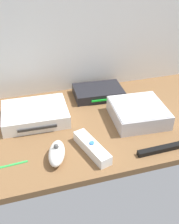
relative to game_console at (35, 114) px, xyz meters
The scene contains 9 objects.
ground_plane 18.30cm from the game_console, 21.28° to the right, with size 100.00×48.00×2.00cm, color brown.
back_wall 38.68cm from the game_console, 47.08° to the left, with size 110.00×1.20×64.00cm, color silver.
game_console is the anchor object (origin of this frame).
mini_computer 34.04cm from the game_console, 15.86° to the right, with size 18.15×18.15×5.30cm.
network_router 26.43cm from the game_console, 20.15° to the left, with size 18.68×13.15×3.40cm.
remote_wand 24.56cm from the game_console, 57.11° to the right, with size 7.50×15.22×3.40cm.
remote_nunchuk 20.96cm from the game_console, 80.80° to the right, with size 7.00×10.83×5.10cm.
sensor_bar 45.24cm from the game_console, 34.79° to the right, with size 24.00×1.80×1.40cm, color black.
stylus_pen 21.81cm from the game_console, 114.72° to the right, with size 0.70×0.70×9.00cm, color green.
Camera 1 is at (-20.43, -69.62, 51.71)cm, focal length 43.36 mm.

